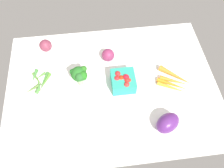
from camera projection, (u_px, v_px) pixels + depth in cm
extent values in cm
cube|color=white|center=(112.00, 87.00, 110.57)|extent=(104.00, 76.00, 2.00)
cube|color=teal|center=(123.00, 81.00, 107.04)|extent=(11.36, 11.36, 7.00)
sphere|color=red|center=(118.00, 74.00, 105.49)|extent=(2.83, 2.83, 2.83)
sphere|color=red|center=(127.00, 85.00, 102.20)|extent=(2.63, 2.63, 2.63)
sphere|color=red|center=(117.00, 78.00, 104.59)|extent=(3.05, 3.05, 3.05)
sphere|color=red|center=(129.00, 81.00, 103.91)|extent=(2.61, 2.61, 2.61)
sphere|color=red|center=(126.00, 77.00, 104.55)|extent=(3.25, 3.25, 3.25)
sphere|color=red|center=(121.00, 77.00, 104.47)|extent=(2.53, 2.53, 2.53)
sphere|color=red|center=(127.00, 81.00, 103.65)|extent=(2.93, 2.93, 2.93)
sphere|color=#862B53|center=(108.00, 55.00, 115.52)|extent=(6.70, 6.70, 6.70)
cone|color=#438139|center=(35.00, 76.00, 111.66)|extent=(3.67, 7.46, 1.93)
cone|color=#547C34|center=(38.00, 80.00, 110.81)|extent=(6.29, 9.04, 1.39)
cone|color=#538C3B|center=(39.00, 84.00, 109.70)|extent=(2.33, 8.49, 1.31)
cone|color=#518E44|center=(39.00, 88.00, 108.12)|extent=(3.97, 6.45, 1.97)
cone|color=#557835|center=(32.00, 89.00, 107.93)|extent=(6.78, 4.88, 1.51)
cone|color=#518438|center=(40.00, 76.00, 112.01)|extent=(5.67, 4.52, 1.30)
cone|color=#4B812C|center=(45.00, 82.00, 109.98)|extent=(6.10, 9.70, 1.87)
cone|color=#407F39|center=(45.00, 79.00, 110.87)|extent=(4.59, 8.04, 1.64)
ellipsoid|color=#562470|center=(168.00, 123.00, 95.61)|extent=(13.65, 12.38, 7.86)
cylinder|color=#9BC087|center=(80.00, 80.00, 108.46)|extent=(2.90, 2.90, 5.21)
sphere|color=#256823|center=(79.00, 74.00, 103.88)|extent=(7.32, 7.32, 7.32)
sphere|color=#2B6A1F|center=(84.00, 69.00, 103.28)|extent=(3.07, 3.07, 3.07)
sphere|color=#1D6520|center=(73.00, 72.00, 103.78)|extent=(2.95, 2.95, 2.95)
sphere|color=#206D22|center=(83.00, 77.00, 102.65)|extent=(3.43, 3.43, 3.43)
sphere|color=#226E1C|center=(83.00, 75.00, 101.65)|extent=(4.05, 4.05, 4.05)
sphere|color=#286229|center=(80.00, 77.00, 100.99)|extent=(4.03, 4.03, 4.03)
sphere|color=brown|center=(46.00, 45.00, 118.98)|extent=(6.58, 6.58, 6.58)
cone|color=orange|center=(172.00, 88.00, 108.11)|extent=(13.70, 8.71, 2.01)
cone|color=orange|center=(173.00, 85.00, 108.93)|extent=(14.83, 9.62, 2.16)
cone|color=orange|center=(174.00, 81.00, 109.87)|extent=(13.48, 7.79, 2.38)
cone|color=orange|center=(175.00, 76.00, 111.12)|extent=(15.29, 13.84, 2.98)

